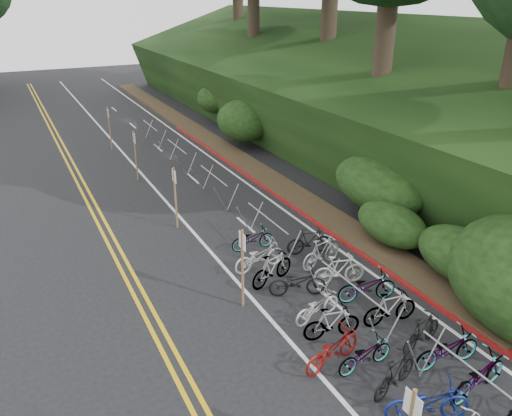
{
  "coord_description": "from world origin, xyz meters",
  "views": [
    {
      "loc": [
        -4.66,
        -6.22,
        8.53
      ],
      "look_at": [
        2.88,
        8.64,
        1.3
      ],
      "focal_mm": 35.0,
      "sensor_mm": 36.0,
      "label": 1
    }
  ],
  "objects": [
    {
      "name": "bike_racks_rest",
      "position": [
        3.0,
        13.0,
        0.85
      ],
      "size": [
        1.14,
        23.0,
        1.17
      ],
      "color": "#939598",
      "rests_on": "ground"
    },
    {
      "name": "embankment",
      "position": [
        12.96,
        19.04,
        2.57
      ],
      "size": [
        14.3,
        48.14,
        9.11
      ],
      "color": "black",
      "rests_on": "ground"
    },
    {
      "name": "red_curb",
      "position": [
        5.7,
        12.0,
        0.05
      ],
      "size": [
        0.25,
        28.0,
        0.1
      ],
      "primitive_type": "cube",
      "color": "maroon",
      "rests_on": "ground"
    },
    {
      "name": "signposts_rest",
      "position": [
        0.6,
        14.0,
        1.43
      ],
      "size": [
        0.08,
        18.4,
        2.5
      ],
      "color": "brown",
      "rests_on": "ground"
    },
    {
      "name": "bike_valet",
      "position": [
        3.03,
        2.11,
        0.48
      ],
      "size": [
        3.1,
        12.9,
        1.09
      ],
      "color": "beige",
      "rests_on": "ground"
    },
    {
      "name": "bike_front",
      "position": [
        1.47,
        1.71,
        0.48
      ],
      "size": [
        1.01,
        1.9,
        0.95
      ],
      "primitive_type": "imported",
      "rotation": [
        0.0,
        0.0,
        1.79
      ],
      "color": "maroon",
      "rests_on": "ground"
    },
    {
      "name": "bike_rack_front",
      "position": [
        3.14,
        -1.22,
        0.94
      ],
      "size": [
        1.19,
        3.42,
        1.28
      ],
      "color": "#939598",
      "rests_on": "ground"
    },
    {
      "name": "road_markings",
      "position": [
        0.63,
        10.1,
        0.0
      ],
      "size": [
        7.47,
        80.0,
        0.01
      ],
      "color": "gold",
      "rests_on": "ground"
    }
  ]
}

